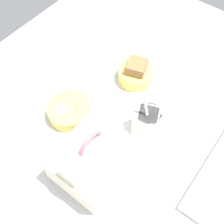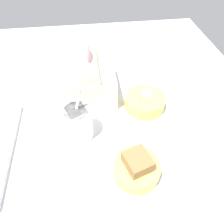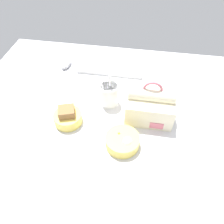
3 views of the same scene
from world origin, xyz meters
TOP-DOWN VIEW (x-y plane):
  - desk_surface at (0.00, 0.00)cm, footprint 140.00×110.00cm
  - lunch_bag at (13.56, 3.69)cm, footprint 19.25×15.96cm
  - soup_cup at (-4.38, 8.38)cm, footprint 8.33×8.33cm
  - bento_bowl_sandwich at (-19.34, -5.39)cm, footprint 11.62×11.62cm
  - bento_bowl_snacks at (4.45, -13.18)cm, footprint 13.08×13.08cm

SIDE VIEW (x-z plane):
  - desk_surface at x=0.00cm, z-range 0.00..2.00cm
  - bento_bowl_snacks at x=4.45cm, z-range 1.48..7.16cm
  - bento_bowl_sandwich at x=-19.34cm, z-range 1.02..8.72cm
  - soup_cup at x=-4.38cm, z-range -1.18..15.89cm
  - lunch_bag at x=13.56cm, z-range -0.80..17.63cm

